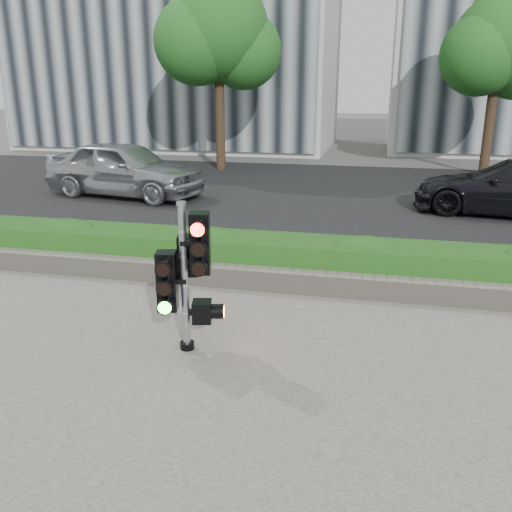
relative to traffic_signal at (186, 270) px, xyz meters
name	(u,v)px	position (x,y,z in m)	size (l,w,h in m)	color
ground	(241,341)	(0.58, 0.38, -1.09)	(120.00, 120.00, 0.00)	#51514C
sidewalk	(172,463)	(0.58, -2.12, -1.07)	(16.00, 11.00, 0.03)	#9E9389
road	(322,196)	(0.58, 10.38, -1.08)	(60.00, 13.00, 0.02)	black
curb	(282,264)	(0.58, 3.53, -1.03)	(60.00, 0.25, 0.12)	gray
stone_wall	(269,279)	(0.58, 2.28, -0.89)	(12.00, 0.32, 0.34)	gray
hedge	(277,257)	(0.58, 2.93, -0.72)	(12.00, 1.00, 0.68)	#398D2B
tree_left	(218,34)	(-3.93, 14.93, 3.96)	(4.61, 4.03, 7.34)	black
tree_right	(498,48)	(6.07, 15.93, 3.39)	(4.10, 3.58, 6.53)	black
traffic_signal	(186,270)	(0.00, 0.00, 0.00)	(0.69, 0.57, 1.91)	black
car_silver	(124,169)	(-5.20, 9.00, -0.24)	(1.95, 4.86, 1.66)	#A0A2A7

